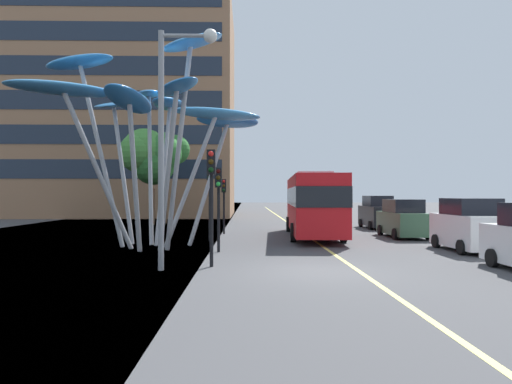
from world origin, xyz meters
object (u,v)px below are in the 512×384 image
at_px(leaf_sculpture, 151,104).
at_px(car_parked_far, 403,219).
at_px(street_lamp, 175,115).
at_px(traffic_light_kerb_near, 211,182).
at_px(traffic_light_opposite, 224,194).
at_px(car_parked_mid, 470,226).
at_px(traffic_light_kerb_far, 218,191).
at_px(traffic_light_island_mid, 210,186).
at_px(car_side_street, 377,213).
at_px(red_bus, 313,202).

distance_m(leaf_sculpture, car_parked_far, 14.76).
bearing_deg(street_lamp, traffic_light_kerb_near, 27.10).
relative_size(traffic_light_kerb_near, traffic_light_opposite, 1.16).
bearing_deg(car_parked_mid, traffic_light_kerb_near, -159.25).
height_order(traffic_light_kerb_far, traffic_light_island_mid, traffic_light_island_mid).
relative_size(traffic_light_island_mid, street_lamp, 0.51).
bearing_deg(traffic_light_kerb_far, car_parked_far, 32.72).
xyz_separation_m(traffic_light_island_mid, car_side_street, (11.04, 8.57, -1.74)).
bearing_deg(street_lamp, car_parked_mid, 21.38).
xyz_separation_m(traffic_light_kerb_far, car_parked_mid, (10.54, 0.22, -1.47)).
height_order(red_bus, car_side_street, red_bus).
distance_m(leaf_sculpture, car_side_street, 18.28).
bearing_deg(traffic_light_kerb_far, leaf_sculpture, 149.65).
xyz_separation_m(traffic_light_island_mid, street_lamp, (-0.38, -8.73, 2.05)).
height_order(traffic_light_kerb_near, car_side_street, traffic_light_kerb_near).
bearing_deg(traffic_light_kerb_near, leaf_sculpture, 119.31).
relative_size(red_bus, traffic_light_kerb_near, 2.85).
xyz_separation_m(traffic_light_kerb_near, traffic_light_island_mid, (-0.72, 8.16, 0.04)).
xyz_separation_m(red_bus, leaf_sculpture, (-8.03, -4.93, 4.51)).
bearing_deg(traffic_light_island_mid, car_parked_mid, -20.34).
xyz_separation_m(leaf_sculpture, traffic_light_island_mid, (2.43, 2.54, -3.66)).
relative_size(traffic_light_island_mid, car_parked_far, 0.91).
xyz_separation_m(traffic_light_kerb_near, car_parked_mid, (10.53, 3.99, -1.72)).
bearing_deg(traffic_light_island_mid, street_lamp, -92.52).
height_order(leaf_sculpture, car_side_street, leaf_sculpture).
bearing_deg(car_side_street, traffic_light_kerb_near, -121.67).
relative_size(traffic_light_island_mid, traffic_light_opposite, 1.18).
distance_m(traffic_light_kerb_near, car_parked_mid, 11.39).
relative_size(leaf_sculpture, car_parked_mid, 2.73).
bearing_deg(car_parked_far, car_parked_mid, -83.18).
relative_size(leaf_sculpture, car_side_street, 2.51).
bearing_deg(traffic_light_kerb_near, street_lamp, -152.90).
xyz_separation_m(car_parked_mid, car_parked_far, (-0.73, 6.09, -0.05)).
relative_size(traffic_light_kerb_far, car_side_street, 0.82).
height_order(traffic_light_kerb_far, car_side_street, traffic_light_kerb_far).
xyz_separation_m(traffic_light_kerb_far, street_lamp, (-1.11, -4.34, 2.35)).
bearing_deg(car_parked_mid, red_bus, 130.76).
bearing_deg(street_lamp, car_parked_far, 44.28).
xyz_separation_m(traffic_light_kerb_far, car_parked_far, (9.81, 6.30, -1.52)).
bearing_deg(car_parked_mid, car_parked_far, 96.82).
distance_m(traffic_light_opposite, car_parked_far, 10.39).
relative_size(traffic_light_island_mid, car_parked_mid, 1.01).
relative_size(car_parked_mid, car_parked_far, 0.90).
relative_size(traffic_light_kerb_near, car_parked_far, 0.90).
xyz_separation_m(leaf_sculpture, street_lamp, (2.05, -6.19, -1.61)).
distance_m(traffic_light_kerb_near, car_parked_far, 14.17).
distance_m(red_bus, traffic_light_kerb_near, 11.65).
distance_m(red_bus, car_parked_mid, 8.71).
distance_m(red_bus, traffic_light_opposite, 5.44).
distance_m(traffic_light_opposite, car_side_street, 11.47).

